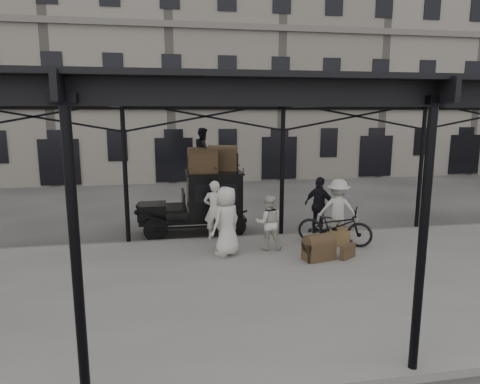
{
  "coord_description": "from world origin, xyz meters",
  "views": [
    {
      "loc": [
        -3.83,
        -11.43,
        4.18
      ],
      "look_at": [
        -1.48,
        1.6,
        1.7
      ],
      "focal_mm": 32.0,
      "sensor_mm": 36.0,
      "label": 1
    }
  ],
  "objects_px": {
    "steamer_trunk_platform": "(319,249)",
    "porter_left": "(215,210)",
    "steamer_trunk_roof_near": "(202,162)",
    "bicycle": "(335,226)",
    "taxi": "(205,200)",
    "porter_official": "(320,206)"
  },
  "relations": [
    {
      "from": "steamer_trunk_platform",
      "to": "porter_left",
      "type": "bearing_deg",
      "value": 121.67
    },
    {
      "from": "porter_left",
      "to": "bicycle",
      "type": "relative_size",
      "value": 0.84
    },
    {
      "from": "bicycle",
      "to": "steamer_trunk_roof_near",
      "type": "bearing_deg",
      "value": 89.71
    },
    {
      "from": "bicycle",
      "to": "porter_left",
      "type": "bearing_deg",
      "value": 100.53
    },
    {
      "from": "taxi",
      "to": "porter_left",
      "type": "height_order",
      "value": "taxi"
    },
    {
      "from": "taxi",
      "to": "porter_official",
      "type": "distance_m",
      "value": 3.92
    },
    {
      "from": "porter_left",
      "to": "porter_official",
      "type": "distance_m",
      "value": 3.53
    },
    {
      "from": "taxi",
      "to": "steamer_trunk_roof_near",
      "type": "height_order",
      "value": "steamer_trunk_roof_near"
    },
    {
      "from": "taxi",
      "to": "porter_left",
      "type": "bearing_deg",
      "value": -80.94
    },
    {
      "from": "taxi",
      "to": "steamer_trunk_platform",
      "type": "distance_m",
      "value": 4.69
    },
    {
      "from": "taxi",
      "to": "steamer_trunk_roof_near",
      "type": "xyz_separation_m",
      "value": [
        -0.08,
        -0.25,
        1.33
      ]
    },
    {
      "from": "porter_left",
      "to": "bicycle",
      "type": "distance_m",
      "value": 3.79
    },
    {
      "from": "porter_left",
      "to": "porter_official",
      "type": "xyz_separation_m",
      "value": [
        3.53,
        0.0,
        0.01
      ]
    },
    {
      "from": "porter_official",
      "to": "bicycle",
      "type": "height_order",
      "value": "porter_official"
    },
    {
      "from": "porter_left",
      "to": "steamer_trunk_platform",
      "type": "height_order",
      "value": "porter_left"
    },
    {
      "from": "steamer_trunk_roof_near",
      "to": "steamer_trunk_platform",
      "type": "relative_size",
      "value": 1.17
    },
    {
      "from": "steamer_trunk_roof_near",
      "to": "porter_official",
      "type": "bearing_deg",
      "value": -14.29
    },
    {
      "from": "taxi",
      "to": "porter_official",
      "type": "xyz_separation_m",
      "value": [
        3.72,
        -1.23,
        -0.09
      ]
    },
    {
      "from": "porter_official",
      "to": "steamer_trunk_platform",
      "type": "bearing_deg",
      "value": 121.66
    },
    {
      "from": "taxi",
      "to": "steamer_trunk_platform",
      "type": "xyz_separation_m",
      "value": [
        2.8,
        -3.69,
        -0.75
      ]
    },
    {
      "from": "porter_official",
      "to": "bicycle",
      "type": "distance_m",
      "value": 1.31
    },
    {
      "from": "porter_left",
      "to": "porter_official",
      "type": "height_order",
      "value": "porter_official"
    }
  ]
}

